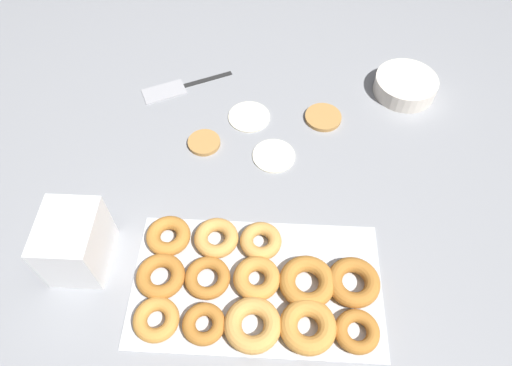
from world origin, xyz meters
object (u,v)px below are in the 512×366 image
pancake_1 (274,155)px  donut_tray (254,286)px  pancake_3 (249,116)px  spatula (174,88)px  pancake_0 (323,117)px  batter_bowl (405,85)px  pancake_2 (204,143)px  container_stack (75,243)px

pancake_1 → donut_tray: size_ratio=0.21×
pancake_1 → donut_tray: bearing=-95.0°
pancake_3 → spatula: 0.23m
pancake_0 → spatula: 0.41m
pancake_0 → batter_bowl: 0.25m
pancake_0 → pancake_1: size_ratio=0.90×
pancake_2 → spatula: (-0.11, 0.19, -0.00)m
donut_tray → container_stack: (-0.36, 0.05, 0.05)m
pancake_3 → batter_bowl: (0.41, 0.12, 0.02)m
donut_tray → container_stack: container_stack is taller
pancake_1 → container_stack: container_stack is taller
batter_bowl → donut_tray: bearing=-122.7°
pancake_1 → batter_bowl: batter_bowl is taller
pancake_3 → batter_bowl: size_ratio=0.66×
donut_tray → pancake_2: bearing=111.0°
donut_tray → batter_bowl: size_ratio=3.05×
pancake_3 → pancake_0: bearing=1.3°
pancake_1 → pancake_0: bearing=46.5°
pancake_1 → pancake_3: (-0.07, 0.13, -0.00)m
pancake_3 → pancake_2: bearing=-138.0°
pancake_2 → spatula: 0.22m
spatula → pancake_0: bearing=142.1°
pancake_3 → container_stack: (-0.32, -0.42, 0.07)m
pancake_2 → container_stack: container_stack is taller
batter_bowl → container_stack: container_stack is taller
batter_bowl → pancake_0: bearing=-153.5°
pancake_1 → container_stack: bearing=-143.0°
pancake_0 → donut_tray: donut_tray is taller
pancake_1 → pancake_2: 0.18m
spatula → container_stack: bearing=52.7°
pancake_0 → pancake_2: size_ratio=1.17×
donut_tray → spatula: donut_tray is taller
pancake_3 → batter_bowl: bearing=15.6°
pancake_0 → spatula: (-0.40, 0.09, -0.00)m
pancake_0 → donut_tray: 0.50m
pancake_1 → pancake_2: (-0.17, 0.03, 0.00)m
pancake_2 → pancake_3: size_ratio=0.74×
pancake_0 → pancake_1: pancake_0 is taller
pancake_0 → batter_bowl: bearing=26.5°
pancake_2 → container_stack: size_ratio=0.58×
pancake_2 → batter_bowl: 0.56m
pancake_2 → spatula: size_ratio=0.33×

